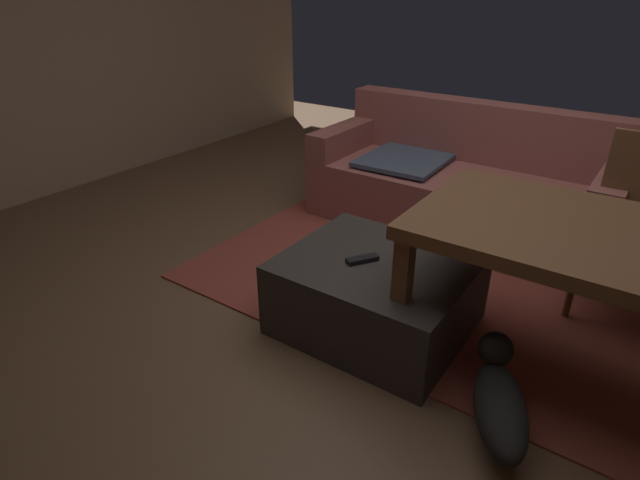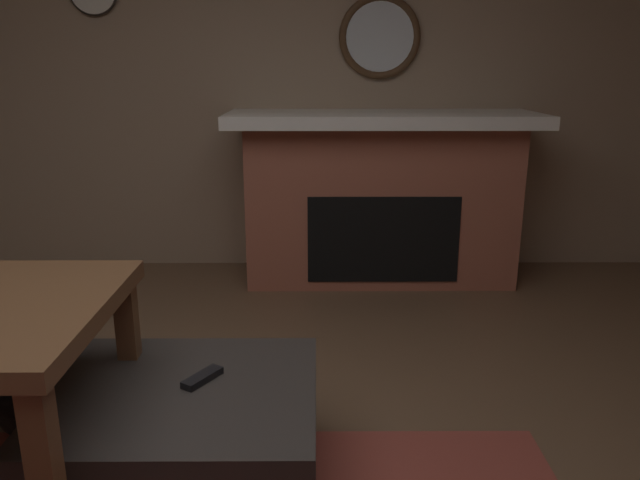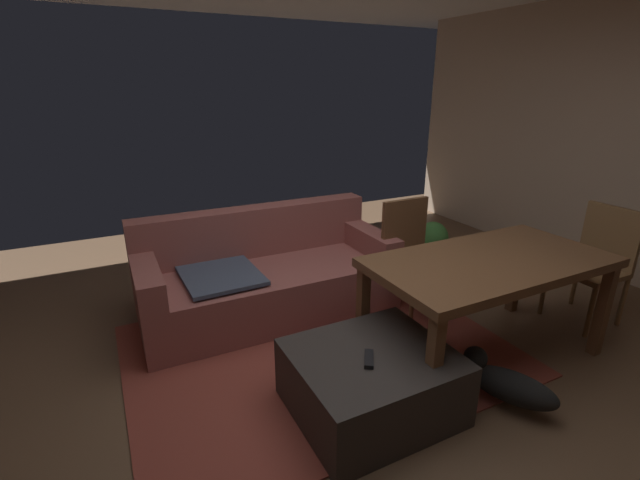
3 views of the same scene
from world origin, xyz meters
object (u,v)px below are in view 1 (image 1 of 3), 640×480
Objects in this scene: couch at (461,185)px; ottoman_coffee_table at (376,294)px; tv_remote at (362,259)px; dining_table at (627,258)px; small_dog at (499,400)px; dining_chair_north at (640,218)px.

ottoman_coffee_table is (0.12, -1.42, -0.11)m from couch.
dining_table is (1.05, 0.18, 0.26)m from tv_remote.
dining_chair_north is at bearing 78.45° from small_dog.
dining_table is at bearing -49.44° from couch.
small_dog is at bearing -64.27° from couch.
dining_chair_north is at bearing 90.08° from dining_table.
dining_chair_north reaches higher than dining_table.
ottoman_coffee_table is at bearing -136.59° from dining_chair_north.
dining_table is at bearing 42.82° from tv_remote.
couch is at bearing 125.46° from tv_remote.
tv_remote is 0.29× the size of small_dog.
ottoman_coffee_table is 0.55× the size of dining_table.
dining_chair_north is at bearing 76.56° from tv_remote.
ottoman_coffee_table is at bearing -172.83° from dining_table.
dining_chair_north reaches higher than tv_remote.
tv_remote is (0.06, -1.47, 0.09)m from couch.
small_dog is (0.79, -0.28, -0.24)m from tv_remote.
couch is 1.26× the size of dining_table.
small_dog is at bearing -119.53° from dining_table.
couch is 1.74m from dining_table.
dining_table is (0.99, 0.13, 0.46)m from ottoman_coffee_table.
dining_chair_north reaches higher than ottoman_coffee_table.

